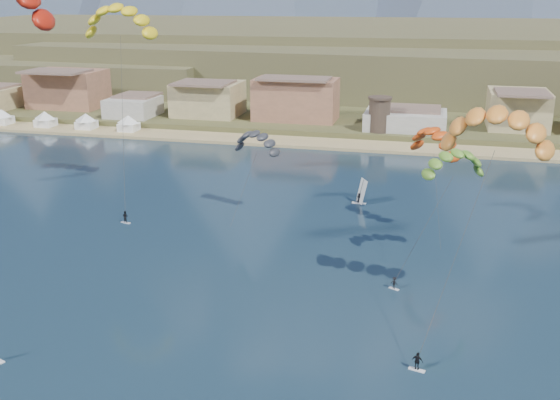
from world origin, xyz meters
The scene contains 12 objects.
beach centered at (0.00, 106.00, 0.25)m, with size 2200.00×12.00×0.90m.
land centered at (0.00, 560.00, 0.00)m, with size 2200.00×900.00×4.00m.
foothills centered at (22.39, 232.47, 9.08)m, with size 940.00×210.00×18.00m.
town centered at (-40.00, 122.00, 8.00)m, with size 400.00×24.00×12.00m.
watchtower centered at (5.00, 114.00, 6.37)m, with size 5.82×5.82×8.60m.
beach_tents centered at (-76.25, 106.00, 3.71)m, with size 43.40×6.40×5.00m.
kitesurfer_yellow centered at (-33.52, 57.55, 31.11)m, with size 13.09×16.23×34.94m.
kitesurfer_orange centered at (24.64, 26.15, 22.19)m, with size 13.52×17.47×26.70m.
kitesurfer_green centered at (21.07, 39.59, 14.61)m, with size 11.55×13.08×18.11m.
distant_kite_dark centered at (-9.24, 54.12, 12.66)m, with size 9.14×7.06×15.79m.
distant_kite_orange centered at (18.51, 52.16, 14.77)m, with size 9.18×9.92×18.03m.
windsurfer centered at (6.69, 63.09, 1.38)m, with size 2.49×2.72×4.34m.
Camera 1 is at (18.33, -43.28, 35.37)m, focal length 41.42 mm.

